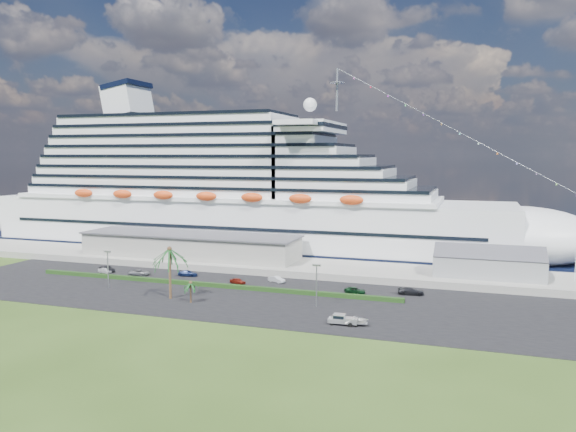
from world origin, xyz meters
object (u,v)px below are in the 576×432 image
(parked_car_3, at_px, (188,273))
(boat_trailer, at_px, (355,320))
(cruise_ship, at_px, (237,196))
(pickup_truck, at_px, (342,319))

(parked_car_3, xyz_separation_m, boat_trailer, (46.85, -26.15, 0.32))
(cruise_ship, distance_m, pickup_truck, 83.85)
(pickup_truck, distance_m, boat_trailer, 2.18)
(cruise_ship, relative_size, pickup_truck, 36.61)
(pickup_truck, bearing_deg, boat_trailer, 7.04)
(parked_car_3, height_order, pickup_truck, pickup_truck)
(pickup_truck, bearing_deg, parked_car_3, 149.41)
(cruise_ship, distance_m, boat_trailer, 84.93)
(cruise_ship, height_order, parked_car_3, cruise_ship)
(cruise_ship, xyz_separation_m, parked_car_3, (4.41, -39.76, -15.87))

